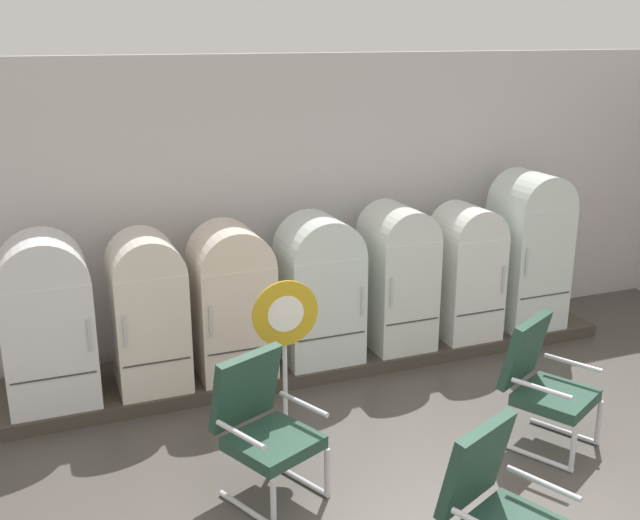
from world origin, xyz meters
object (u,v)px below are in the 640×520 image
at_px(refrigerator_3, 319,285).
at_px(refrigerator_5, 466,267).
at_px(refrigerator_6, 529,245).
at_px(armchair_left, 263,422).
at_px(refrigerator_4, 397,272).
at_px(refrigerator_0, 47,316).
at_px(refrigerator_1, 148,307).
at_px(sign_stand, 286,365).
at_px(armchair_right, 543,380).
at_px(armchair_center, 499,507).
at_px(refrigerator_2, 232,296).

bearing_deg(refrigerator_3, refrigerator_5, -0.35).
distance_m(refrigerator_5, refrigerator_6, 0.78).
distance_m(refrigerator_6, armchair_left, 3.88).
bearing_deg(refrigerator_4, refrigerator_0, -179.58).
relative_size(refrigerator_1, sign_stand, 1.00).
relative_size(refrigerator_6, armchair_left, 1.60).
relative_size(refrigerator_0, refrigerator_3, 1.03).
distance_m(refrigerator_1, refrigerator_5, 3.16).
bearing_deg(armchair_left, sign_stand, 55.29).
height_order(armchair_right, armchair_center, same).
bearing_deg(refrigerator_6, armchair_left, -153.19).
bearing_deg(refrigerator_5, armchair_right, -103.94).
bearing_deg(refrigerator_1, armchair_right, -35.21).
bearing_deg(armchair_center, refrigerator_2, 102.66).
height_order(refrigerator_1, armchair_left, refrigerator_1).
distance_m(refrigerator_1, refrigerator_6, 3.92).
height_order(refrigerator_0, refrigerator_2, refrigerator_0).
relative_size(refrigerator_6, armchair_right, 1.60).
height_order(refrigerator_1, refrigerator_5, refrigerator_1).
xyz_separation_m(refrigerator_1, refrigerator_6, (3.92, 0.00, 0.14)).
bearing_deg(sign_stand, refrigerator_6, 22.01).
distance_m(refrigerator_2, armchair_center, 3.23).
relative_size(armchair_center, sign_stand, 0.74).
relative_size(refrigerator_2, refrigerator_3, 0.99).
height_order(armchair_left, sign_stand, sign_stand).
bearing_deg(refrigerator_1, refrigerator_6, 0.05).
distance_m(refrigerator_4, armchair_left, 2.62).
bearing_deg(refrigerator_3, refrigerator_0, 179.77).
xyz_separation_m(armchair_right, sign_stand, (-1.88, 0.65, 0.16)).
bearing_deg(armchair_left, refrigerator_3, 57.56).
bearing_deg(refrigerator_2, armchair_right, -44.16).
bearing_deg(armchair_right, refrigerator_6, 57.19).
bearing_deg(refrigerator_3, refrigerator_2, 179.22).
bearing_deg(refrigerator_3, armchair_center, -92.45).
relative_size(refrigerator_4, armchair_left, 1.39).
xyz_separation_m(refrigerator_5, armchair_right, (-0.47, -1.88, -0.30)).
distance_m(refrigerator_2, sign_stand, 1.26).
relative_size(refrigerator_0, refrigerator_4, 1.02).
bearing_deg(refrigerator_0, refrigerator_5, -0.28).
distance_m(refrigerator_2, armchair_right, 2.74).
height_order(refrigerator_6, sign_stand, refrigerator_6).
bearing_deg(sign_stand, armchair_left, -124.71).
xyz_separation_m(refrigerator_2, refrigerator_3, (0.84, -0.01, 0.00)).
distance_m(refrigerator_0, armchair_left, 2.19).
xyz_separation_m(refrigerator_2, refrigerator_6, (3.18, 0.01, 0.14)).
bearing_deg(refrigerator_1, refrigerator_3, -0.53).
relative_size(refrigerator_3, armchair_right, 1.37).
distance_m(refrigerator_3, armchair_center, 3.14).
height_order(refrigerator_3, armchair_left, refrigerator_3).
relative_size(refrigerator_4, sign_stand, 1.02).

